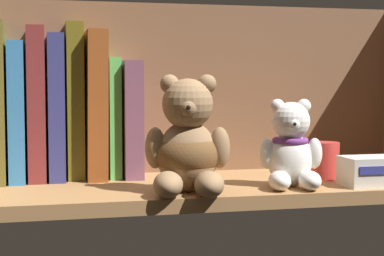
# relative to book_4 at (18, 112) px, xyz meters

# --- Properties ---
(shelf_board) EXTENTS (0.79, 0.25, 0.02)m
(shelf_board) POSITION_rel_book_4_xyz_m (0.26, -0.10, -0.12)
(shelf_board) COLOR #9E7042
(shelf_board) RESTS_ON ground
(shelf_back_panel) EXTENTS (0.81, 0.01, 0.31)m
(shelf_back_panel) POSITION_rel_book_4_xyz_m (0.26, 0.04, 0.03)
(shelf_back_panel) COLOR brown
(shelf_back_panel) RESTS_ON ground
(book_4) EXTENTS (0.02, 0.13, 0.22)m
(book_4) POSITION_rel_book_4_xyz_m (0.00, 0.00, 0.00)
(book_4) COLOR #3478B7
(book_4) RESTS_ON shelf_board
(book_5) EXTENTS (0.03, 0.12, 0.24)m
(book_5) POSITION_rel_book_4_xyz_m (0.03, 0.00, 0.01)
(book_5) COLOR maroon
(book_5) RESTS_ON shelf_board
(book_6) EXTENTS (0.03, 0.12, 0.23)m
(book_6) POSITION_rel_book_4_xyz_m (0.06, 0.00, 0.01)
(book_6) COLOR navy
(book_6) RESTS_ON shelf_board
(book_7) EXTENTS (0.03, 0.09, 0.25)m
(book_7) POSITION_rel_book_4_xyz_m (0.09, 0.00, 0.02)
(book_7) COLOR brown
(book_7) RESTS_ON shelf_board
(book_8) EXTENTS (0.03, 0.13, 0.24)m
(book_8) POSITION_rel_book_4_xyz_m (0.12, 0.00, 0.01)
(book_8) COLOR #92471C
(book_8) RESTS_ON shelf_board
(book_9) EXTENTS (0.02, 0.09, 0.19)m
(book_9) POSITION_rel_book_4_xyz_m (0.15, 0.00, -0.01)
(book_9) COLOR #5BC059
(book_9) RESTS_ON shelf_board
(book_10) EXTENTS (0.03, 0.12, 0.19)m
(book_10) POSITION_rel_book_4_xyz_m (0.18, 0.00, -0.01)
(book_10) COLOR #794960
(book_10) RESTS_ON shelf_board
(teddy_bear_larger) EXTENTS (0.12, 0.13, 0.16)m
(teddy_bear_larger) POSITION_rel_book_4_xyz_m (0.23, -0.18, -0.04)
(teddy_bear_larger) COLOR #93704C
(teddy_bear_larger) RESTS_ON shelf_board
(teddy_bear_smaller) EXTENTS (0.10, 0.10, 0.13)m
(teddy_bear_smaller) POSITION_rel_book_4_xyz_m (0.39, -0.17, -0.05)
(teddy_bear_smaller) COLOR white
(teddy_bear_smaller) RESTS_ON shelf_board
(pillar_candle) EXTENTS (0.05, 0.05, 0.06)m
(pillar_candle) POSITION_rel_book_4_xyz_m (0.47, -0.11, -0.08)
(pillar_candle) COLOR #C63833
(pillar_candle) RESTS_ON shelf_board
(small_product_box) EXTENTS (0.10, 0.06, 0.04)m
(small_product_box) POSITION_rel_book_4_xyz_m (0.52, -0.18, -0.09)
(small_product_box) COLOR silver
(small_product_box) RESTS_ON shelf_board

